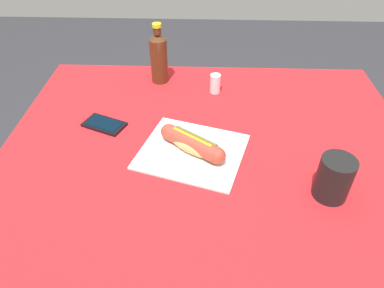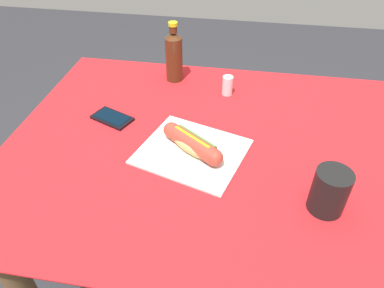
{
  "view_description": "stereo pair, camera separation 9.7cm",
  "coord_description": "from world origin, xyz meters",
  "px_view_note": "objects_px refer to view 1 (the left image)",
  "views": [
    {
      "loc": [
        -0.02,
        -0.79,
        1.39
      ],
      "look_at": [
        -0.05,
        -0.04,
        0.77
      ],
      "focal_mm": 33.26,
      "sensor_mm": 36.0,
      "label": 1
    },
    {
      "loc": [
        0.08,
        -0.78,
        1.39
      ],
      "look_at": [
        -0.05,
        -0.04,
        0.77
      ],
      "focal_mm": 33.26,
      "sensor_mm": 36.0,
      "label": 2
    }
  ],
  "objects_px": {
    "hot_dog": "(192,143)",
    "soda_bottle": "(159,57)",
    "cell_phone": "(104,124)",
    "salt_shaker": "(215,84)",
    "drinking_cup": "(334,178)"
  },
  "relations": [
    {
      "from": "hot_dog",
      "to": "soda_bottle",
      "type": "height_order",
      "value": "soda_bottle"
    },
    {
      "from": "hot_dog",
      "to": "soda_bottle",
      "type": "distance_m",
      "value": 0.42
    },
    {
      "from": "soda_bottle",
      "to": "hot_dog",
      "type": "bearing_deg",
      "value": -71.58
    },
    {
      "from": "cell_phone",
      "to": "salt_shaker",
      "type": "relative_size",
      "value": 2.15
    },
    {
      "from": "hot_dog",
      "to": "cell_phone",
      "type": "height_order",
      "value": "hot_dog"
    },
    {
      "from": "cell_phone",
      "to": "drinking_cup",
      "type": "bearing_deg",
      "value": -22.92
    },
    {
      "from": "drinking_cup",
      "to": "hot_dog",
      "type": "bearing_deg",
      "value": 156.82
    },
    {
      "from": "hot_dog",
      "to": "cell_phone",
      "type": "xyz_separation_m",
      "value": [
        -0.27,
        0.11,
        -0.03
      ]
    },
    {
      "from": "cell_phone",
      "to": "salt_shaker",
      "type": "bearing_deg",
      "value": 31.8
    },
    {
      "from": "salt_shaker",
      "to": "cell_phone",
      "type": "bearing_deg",
      "value": -148.2
    },
    {
      "from": "drinking_cup",
      "to": "cell_phone",
      "type": "bearing_deg",
      "value": 157.08
    },
    {
      "from": "hot_dog",
      "to": "cell_phone",
      "type": "bearing_deg",
      "value": 157.4
    },
    {
      "from": "drinking_cup",
      "to": "salt_shaker",
      "type": "relative_size",
      "value": 1.68
    },
    {
      "from": "cell_phone",
      "to": "soda_bottle",
      "type": "xyz_separation_m",
      "value": [
        0.14,
        0.28,
        0.09
      ]
    },
    {
      "from": "hot_dog",
      "to": "drinking_cup",
      "type": "xyz_separation_m",
      "value": [
        0.34,
        -0.15,
        0.02
      ]
    }
  ]
}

